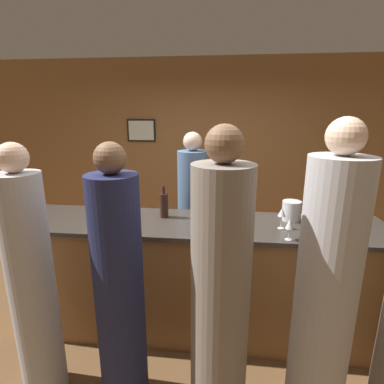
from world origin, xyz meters
name	(u,v)px	position (x,y,z in m)	size (l,w,h in m)	color
ground_plane	(196,327)	(0.00, 0.00, 0.00)	(14.00, 14.00, 0.00)	brown
back_wall	(210,154)	(0.00, 2.16, 1.40)	(8.00, 0.08, 2.80)	olive
bar_counter	(196,277)	(0.00, 0.00, 0.54)	(3.29, 0.72, 1.08)	brown
bartender	(193,217)	(-0.12, 0.77, 0.85)	(0.33, 0.33, 1.82)	#4C6B93
guest_1	(119,292)	(-0.43, -0.78, 0.87)	(0.33, 0.33, 1.85)	#1E234C
guest_2	(32,286)	(-1.05, -0.78, 0.87)	(0.30, 0.30, 1.84)	#B2B2B7
guest_3	(220,299)	(0.23, -0.85, 0.91)	(0.36, 0.36, 1.96)	gray
guest_4	(325,300)	(0.85, -0.82, 0.93)	(0.35, 0.35, 2.00)	#B2B2B7
wine_bottle_0	(317,206)	(1.07, 0.22, 1.20)	(0.08, 0.08, 0.31)	black
wine_bottle_1	(164,205)	(-0.30, 0.11, 1.20)	(0.08, 0.08, 0.30)	black
ice_bucket	(291,211)	(0.84, 0.16, 1.17)	(0.16, 0.16, 0.18)	silver
wine_glass_0	(290,225)	(0.73, -0.29, 1.20)	(0.06, 0.06, 0.17)	silver
wine_glass_1	(282,213)	(0.71, -0.06, 1.22)	(0.07, 0.07, 0.18)	silver
wine_glass_2	(208,215)	(0.11, -0.10, 1.19)	(0.07, 0.07, 0.15)	silver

